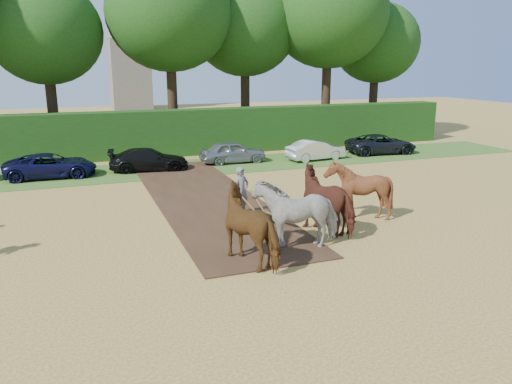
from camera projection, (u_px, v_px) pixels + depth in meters
ground at (216, 258)px, 15.79m from camera, size 120.00×120.00×0.00m
earth_strip at (205, 198)px, 22.64m from camera, size 4.50×17.00×0.05m
grass_verge at (149, 171)px, 28.49m from camera, size 50.00×5.00×0.03m
hedgerow at (137, 134)px, 32.20m from camera, size 46.00×1.60×3.00m
plough_team at (311, 205)px, 17.44m from camera, size 7.77×6.73×2.35m
parked_cars at (150, 159)px, 28.45m from camera, size 35.78×2.78×1.46m
treeline at (97, 16)px, 32.65m from camera, size 48.70×10.60×14.21m
church at (125, 0)px, 63.60m from camera, size 5.20×5.20×27.00m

